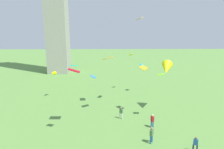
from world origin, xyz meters
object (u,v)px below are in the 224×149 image
Objects in this scene: kite_flying_3 at (161,75)px; kite_flying_9 at (74,71)px; kite_flying_4 at (166,69)px; kite_flying_2 at (73,66)px; person_0 at (152,120)px; kite_flying_0 at (108,58)px; person_3 at (152,134)px; kite_flying_10 at (131,55)px; person_2 at (196,144)px; kite_flying_1 at (140,19)px; kite_flying_6 at (142,65)px; person_4 at (121,112)px; kite_flying_5 at (53,73)px; kite_flying_7 at (93,77)px; kite_flying_8 at (144,68)px.

kite_flying_3 is 0.67× the size of kite_flying_9.
kite_flying_2 is at bearing -129.56° from kite_flying_4.
kite_flying_0 reaches higher than person_0.
kite_flying_2 is at bearing 30.65° from kite_flying_0.
kite_flying_9 is (-8.62, 4.24, 6.02)m from person_3.
kite_flying_10 is (8.16, 16.98, -0.92)m from kite_flying_2.
person_2 is 18.13m from kite_flying_1.
kite_flying_6 is (1.70, 6.28, -7.99)m from kite_flying_1.
person_3 is 1.09× the size of person_4.
kite_flying_4 is (2.98, 5.22, 5.40)m from person_0.
person_0 is at bearing -159.69° from person_3.
kite_flying_10 is (-0.07, 18.80, 6.13)m from person_3.
kite_flying_9 is (5.53, -10.31, 2.59)m from kite_flying_5.
kite_flying_2 is 1.04× the size of kite_flying_3.
kite_flying_2 is at bearing -42.37° from kite_flying_5.
person_0 is 12.35m from kite_flying_7.
kite_flying_8 reaches higher than kite_flying_6.
kite_flying_2 is at bearing -162.14° from kite_flying_10.
person_3 is at bearing 74.44° from kite_flying_3.
kite_flying_0 is at bearing -156.04° from kite_flying_4.
kite_flying_7 is at bearing -77.00° from kite_flying_2.
kite_flying_1 reaches higher than person_3.
kite_flying_1 is 1.58× the size of kite_flying_3.
kite_flying_6 is (4.62, 11.33, 4.48)m from person_4.
kite_flying_10 is at bearing -124.44° from kite_flying_9.
kite_flying_6 is at bearing -76.20° from person_4.
person_2 is at bearing -19.08° from kite_flying_5.
kite_flying_1 is (2.92, 5.05, 12.47)m from person_4.
person_4 is 7.61m from kite_flying_0.
kite_flying_8 is (4.91, -0.38, -1.33)m from kite_flying_0.
kite_flying_4 is 2.18× the size of kite_flying_7.
kite_flying_9 is 1.32× the size of kite_flying_10.
kite_flying_9 is at bearing -166.90° from kite_flying_10.
kite_flying_3 is at bearing 41.66° from kite_flying_6.
kite_flying_8 is at bearing -12.08° from person_0.
person_0 is 3.44m from person_3.
kite_flying_8 is at bearing -148.13° from person_3.
kite_flying_0 is 1.38× the size of kite_flying_6.
kite_flying_9 is at bearing -22.67° from kite_flying_7.
kite_flying_1 reaches higher than kite_flying_6.
kite_flying_6 reaches higher than kite_flying_5.
kite_flying_4 reaches higher than kite_flying_10.
kite_flying_2 is 0.33× the size of kite_flying_4.
kite_flying_9 is at bearing 0.24° from kite_flying_6.
kite_flying_2 is 0.71× the size of kite_flying_7.
kite_flying_8 is (-3.60, 9.41, 5.76)m from person_2.
kite_flying_10 reaches higher than kite_flying_7.
kite_flying_1 is 0.50× the size of kite_flying_4.
kite_flying_1 is 12.69m from kite_flying_9.
kite_flying_3 is 11.08m from kite_flying_9.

